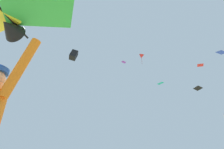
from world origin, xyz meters
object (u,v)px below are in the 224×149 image
Objects in this scene: distant_kite_blue_far_center at (221,52)px; held_stunt_kite at (9,16)px; distant_kite_teal_mid_right at (160,83)px; distant_kite_purple_low_right at (124,62)px; distant_kite_black_mid_left at (74,55)px; distant_kite_red_high_left at (141,56)px; distant_kite_black_high_right at (198,88)px; distant_kite_red_low_left at (200,65)px.

held_stunt_kite is at bearing -106.92° from distant_kite_blue_far_center.
distant_kite_blue_far_center is (7.52, -1.97, 1.69)m from distant_kite_teal_mid_right.
distant_kite_purple_low_right reaches higher than distant_kite_blue_far_center.
distant_kite_red_high_left is at bearing 77.09° from distant_kite_black_mid_left.
distant_kite_red_high_left reaches higher than distant_kite_blue_far_center.
distant_kite_purple_low_right reaches higher than distant_kite_teal_mid_right.
distant_kite_red_high_left reaches higher than distant_kite_black_high_right.
distant_kite_teal_mid_right is 1.18× the size of distant_kite_blue_far_center.
distant_kite_black_high_right is (11.38, 5.69, -3.88)m from distant_kite_black_mid_left.
distant_kite_teal_mid_right is at bearing -54.88° from distant_kite_red_high_left.
held_stunt_kite is 2.59× the size of distant_kite_purple_low_right.
distant_kite_red_low_left is (12.60, 11.25, 1.18)m from distant_kite_black_mid_left.
distant_kite_black_high_right is (2.41, 16.61, 4.41)m from held_stunt_kite.
distant_kite_red_high_left is 17.26m from distant_kite_black_mid_left.
distant_kite_blue_far_center is (14.71, 7.98, 0.72)m from distant_kite_black_mid_left.
distant_kite_purple_low_right is at bearing -153.83° from distant_kite_red_low_left.
held_stunt_kite is 16.38m from distant_kite_black_mid_left.
distant_kite_black_high_right is at bearing -145.55° from distant_kite_blue_far_center.
distant_kite_teal_mid_right is (-1.77, 20.87, 7.32)m from held_stunt_kite.
distant_kite_blue_far_center reaches higher than distant_kite_black_mid_left.
distant_kite_purple_low_right is at bearing 173.41° from distant_kite_black_high_right.
distant_kite_black_mid_left is (-8.96, 10.92, 8.29)m from held_stunt_kite.
distant_kite_purple_low_right is 0.79× the size of distant_kite_black_high_right.
distant_kite_purple_low_right is 0.56× the size of distant_kite_red_low_left.
distant_kite_black_mid_left is (-3.21, -6.63, -1.74)m from distant_kite_purple_low_right.
distant_kite_black_high_right is at bearing -6.59° from distant_kite_purple_low_right.
distant_kite_red_high_left reaches higher than distant_kite_teal_mid_right.
distant_kite_purple_low_right is 0.63× the size of distant_kite_blue_far_center.
held_stunt_kite is 30.95m from distant_kite_red_high_left.
distant_kite_black_mid_left reaches higher than held_stunt_kite.
distant_kite_black_mid_left is at bearing -102.91° from distant_kite_red_high_left.
distant_kite_red_high_left is 3.08× the size of distant_kite_black_high_right.
distant_kite_teal_mid_right is 1.89× the size of distant_kite_purple_low_right.
distant_kite_red_low_left reaches higher than distant_kite_blue_far_center.
distant_kite_red_high_left is 11.71m from distant_kite_red_low_left.
held_stunt_kite is at bearing -78.17° from distant_kite_red_high_left.
distant_kite_black_high_right is at bearing -45.49° from distant_kite_teal_mid_right.
distant_kite_red_high_left reaches higher than distant_kite_black_mid_left.
distant_kite_teal_mid_right is at bearing -166.51° from distant_kite_red_low_left.
distant_kite_purple_low_right is at bearing -91.85° from distant_kite_red_high_left.
distant_kite_black_high_right is at bearing -50.36° from distant_kite_red_high_left.
held_stunt_kite is 21.02m from distant_kite_purple_low_right.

